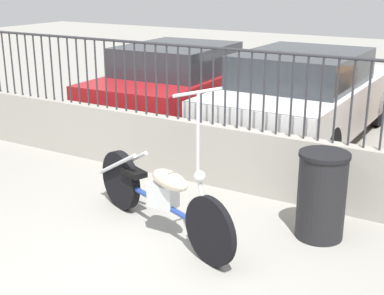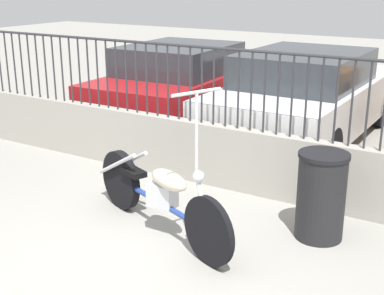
{
  "view_description": "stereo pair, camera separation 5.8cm",
  "coord_description": "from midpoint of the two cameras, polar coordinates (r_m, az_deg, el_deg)",
  "views": [
    {
      "loc": [
        2.7,
        -3.36,
        2.52
      ],
      "look_at": [
        -0.2,
        1.5,
        0.7
      ],
      "focal_mm": 50.0,
      "sensor_mm": 36.0,
      "label": 1
    },
    {
      "loc": [
        2.74,
        -3.33,
        2.52
      ],
      "look_at": [
        -0.2,
        1.5,
        0.7
      ],
      "focal_mm": 50.0,
      "sensor_mm": 36.0,
      "label": 2
    }
  ],
  "objects": [
    {
      "name": "fence_railing",
      "position": [
        6.3,
        4.69,
        7.37
      ],
      "size": [
        8.47,
        0.04,
        0.95
      ],
      "color": "#2D2D33",
      "rests_on": "low_wall"
    },
    {
      "name": "car_white",
      "position": [
        8.66,
        11.74,
        5.46
      ],
      "size": [
        1.88,
        4.47,
        1.43
      ],
      "rotation": [
        0.0,
        0.0,
        1.56
      ],
      "color": "black",
      "rests_on": "ground_plane"
    },
    {
      "name": "car_red",
      "position": [
        9.87,
        -1.31,
        7.12
      ],
      "size": [
        2.04,
        4.3,
        1.36
      ],
      "rotation": [
        0.0,
        0.0,
        1.62
      ],
      "color": "black",
      "rests_on": "ground_plane"
    },
    {
      "name": "ground_plane",
      "position": [
        5.0,
        -7.36,
        -12.64
      ],
      "size": [
        40.0,
        40.0,
        0.0
      ],
      "primitive_type": "plane",
      "color": "gray"
    },
    {
      "name": "motorcycle_blue",
      "position": [
        5.49,
        -4.3,
        -4.73
      ],
      "size": [
        2.14,
        0.98,
        1.59
      ],
      "rotation": [
        0.0,
        0.0,
        -0.38
      ],
      "color": "black",
      "rests_on": "ground_plane"
    },
    {
      "name": "trash_bin",
      "position": [
        5.46,
        13.36,
        -4.98
      ],
      "size": [
        0.5,
        0.5,
        0.89
      ],
      "color": "black",
      "rests_on": "ground_plane"
    },
    {
      "name": "low_wall",
      "position": [
        6.55,
        4.47,
        -1.21
      ],
      "size": [
        8.47,
        0.18,
        0.78
      ],
      "color": "#9E998E",
      "rests_on": "ground_plane"
    }
  ]
}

